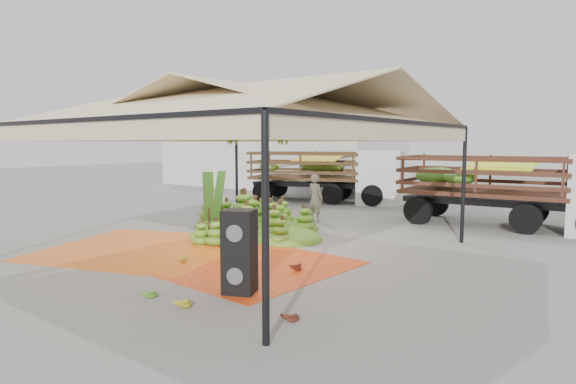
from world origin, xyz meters
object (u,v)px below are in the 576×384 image
Objects in this scene: banana_heap at (255,215)px; truck_right at (522,183)px; truck_left at (332,170)px; speaker_stack at (240,252)px; vendor at (315,198)px.

truck_right is at bearing 43.75° from banana_heap.
speaker_stack is at bearing -83.20° from truck_left.
vendor is at bearing -82.05° from truck_left.
vendor is 0.24× the size of truck_right.
truck_right is (5.87, 5.62, 0.86)m from banana_heap.
truck_left is (-5.67, 12.11, 0.67)m from speaker_stack.
speaker_stack is 7.85m from vendor.
banana_heap is 3.39× the size of speaker_stack.
truck_right is at bearing -33.29° from truck_left.
banana_heap is 8.16m from truck_left.
truck_right reaches higher than banana_heap.
speaker_stack is 0.22× the size of truck_right.
speaker_stack is at bearing 120.25° from vendor.
vendor reaches higher than banana_heap.
banana_heap is at bearing 105.11° from speaker_stack.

